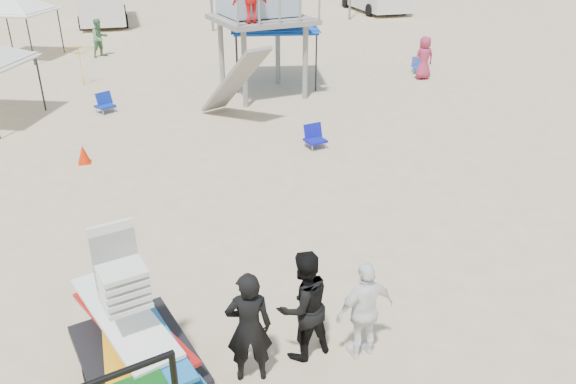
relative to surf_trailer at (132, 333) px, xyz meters
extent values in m
plane|color=beige|center=(2.44, -0.30, -0.90)|extent=(140.00, 140.00, 0.00)
cube|color=black|center=(0.02, 0.00, -0.39)|extent=(1.86, 2.31, 0.13)
cylinder|color=black|center=(-0.57, 0.00, -0.63)|extent=(0.34, 0.57, 0.53)
imported|color=black|center=(1.52, -0.30, -0.03)|extent=(0.69, 0.52, 1.74)
imported|color=black|center=(2.37, -0.05, -0.03)|extent=(0.99, 0.85, 1.74)
imported|color=white|center=(3.22, -0.30, -0.11)|extent=(0.97, 0.52, 1.57)
cylinder|color=gray|center=(3.96, 12.26, 0.40)|extent=(0.19, 0.19, 2.59)
cube|color=gray|center=(5.10, 13.40, 1.78)|extent=(3.58, 3.58, 0.17)
cylinder|color=black|center=(4.51, 13.54, 0.20)|extent=(0.06, 0.06, 2.19)
pyramid|color=#1046B5|center=(5.96, 14.99, 2.05)|extent=(3.61, 3.61, 0.80)
cube|color=#1046B5|center=(5.96, 14.99, 1.25)|extent=(3.61, 3.61, 0.18)
cube|color=white|center=(-4.15, 22.39, 1.19)|extent=(3.71, 3.71, 0.18)
imported|color=#F5A715|center=(-1.25, 16.56, -0.12)|extent=(2.37, 2.38, 1.55)
cone|color=red|center=(-1.00, 8.45, -0.65)|extent=(0.34, 0.34, 0.50)
cube|color=#0E29A0|center=(-0.47, 12.77, -0.68)|extent=(0.73, 0.71, 0.06)
cube|color=#0E29A0|center=(-0.47, 13.01, -0.48)|extent=(0.55, 0.44, 0.44)
cylinder|color=#B2B2B7|center=(-0.69, 12.57, -0.80)|extent=(0.03, 0.03, 0.20)
cube|color=#0E14A1|center=(5.22, 7.77, -0.68)|extent=(0.63, 0.60, 0.06)
cube|color=#0E14A1|center=(5.22, 8.01, -0.48)|extent=(0.56, 0.28, 0.44)
cylinder|color=#B2B2B7|center=(5.00, 7.57, -0.80)|extent=(0.03, 0.03, 0.20)
cube|color=#1146B9|center=(12.12, 14.56, -0.68)|extent=(0.73, 0.73, 0.06)
cube|color=#1146B9|center=(12.12, 14.80, -0.48)|extent=(0.53, 0.47, 0.44)
cylinder|color=#B2B2B7|center=(11.90, 14.36, -0.80)|extent=(0.03, 0.03, 0.20)
cylinder|color=black|center=(-1.81, 29.12, -0.50)|extent=(0.25, 0.80, 0.80)
cylinder|color=black|center=(7.19, 27.46, -0.50)|extent=(0.25, 0.80, 0.80)
cylinder|color=black|center=(16.19, 29.09, -0.50)|extent=(0.25, 0.80, 0.80)
imported|color=#A12E4B|center=(11.80, 13.76, -0.06)|extent=(0.84, 0.56, 1.68)
imported|color=#528A5B|center=(-0.62, 21.58, -0.04)|extent=(1.05, 1.00, 1.71)
camera|label=1|loc=(0.35, -6.20, 4.94)|focal=35.00mm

